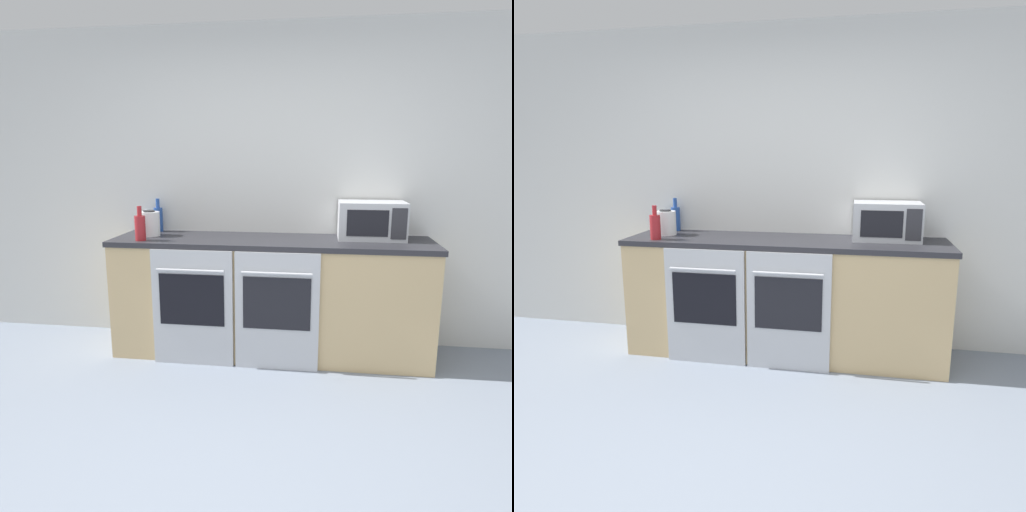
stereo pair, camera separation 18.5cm
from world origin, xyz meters
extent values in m
plane|color=gray|center=(0.00, 0.00, 0.00)|extent=(16.00, 16.00, 0.00)
cube|color=silver|center=(0.00, 2.08, 1.30)|extent=(10.00, 0.06, 2.60)
cube|color=tan|center=(0.00, 1.75, 0.45)|extent=(2.46, 0.61, 0.90)
cube|color=#28282D|center=(0.00, 1.75, 0.92)|extent=(2.49, 0.63, 0.04)
cube|color=#B7BABF|center=(-0.56, 1.43, 0.45)|extent=(0.62, 0.03, 0.90)
cube|color=black|center=(-0.56, 1.41, 0.52)|extent=(0.49, 0.01, 0.39)
cylinder|color=#B7BABF|center=(-0.56, 1.39, 0.75)|extent=(0.51, 0.02, 0.02)
cube|color=#B7BABF|center=(0.08, 1.43, 0.45)|extent=(0.62, 0.03, 0.90)
cube|color=black|center=(0.08, 1.41, 0.52)|extent=(0.49, 0.01, 0.39)
cylinder|color=#B7BABF|center=(0.08, 1.39, 0.75)|extent=(0.51, 0.02, 0.02)
cube|color=#B7BABF|center=(0.77, 1.86, 1.08)|extent=(0.51, 0.34, 0.29)
cube|color=black|center=(0.72, 1.69, 1.08)|extent=(0.30, 0.01, 0.20)
cube|color=#2D2D33|center=(0.95, 1.69, 1.08)|extent=(0.11, 0.01, 0.23)
cylinder|color=silver|center=(-1.10, 1.99, 1.00)|extent=(0.07, 0.07, 0.13)
cylinder|color=silver|center=(-1.10, 1.99, 1.10)|extent=(0.03, 0.03, 0.05)
cylinder|color=maroon|center=(-0.98, 1.54, 1.03)|extent=(0.08, 0.08, 0.19)
cylinder|color=maroon|center=(-0.98, 1.54, 1.16)|extent=(0.03, 0.03, 0.07)
cylinder|color=#234793|center=(-1.00, 1.98, 1.04)|extent=(0.08, 0.08, 0.20)
cylinder|color=#234793|center=(-1.00, 1.98, 1.18)|extent=(0.03, 0.03, 0.08)
cylinder|color=white|center=(-0.99, 1.76, 1.03)|extent=(0.17, 0.17, 0.19)
cylinder|color=#262628|center=(-0.99, 1.76, 1.14)|extent=(0.09, 0.09, 0.01)
camera|label=1|loc=(0.37, -1.74, 1.56)|focal=32.00mm
camera|label=2|loc=(0.55, -1.71, 1.56)|focal=32.00mm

